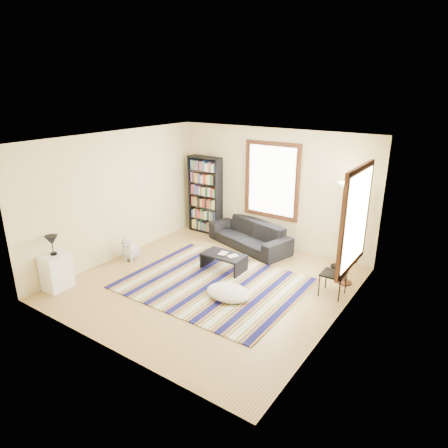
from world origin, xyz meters
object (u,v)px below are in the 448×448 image
Objects in this scene: bookshelf at (205,195)px; side_table at (346,271)px; white_cabinet at (56,271)px; floor_cushion at (228,292)px; floor_lamp at (340,226)px; sofa at (249,235)px; coffee_table at (224,262)px; folding_chair at (333,274)px; dog at (131,247)px.

bookshelf is 4.18m from side_table.
side_table is 0.77× the size of white_cabinet.
floor_lamp is at bearing 63.78° from floor_cushion.
floor_cushion is 1.59× the size of side_table.
side_table is 5.59m from white_cabinet.
coffee_table is (0.21, -1.39, -0.13)m from sofa.
folding_chair reaches higher than floor_cushion.
side_table is (2.32, 0.86, 0.09)m from coffee_table.
dog is (-2.76, 0.20, 0.17)m from floor_cushion.
floor_cushion is at bearing -116.22° from floor_lamp.
dog is (-4.35, -1.57, 0.01)m from side_table.
folding_chair is (1.53, 1.18, 0.32)m from floor_cushion.
floor_lamp is at bearing 40.49° from white_cabinet.
folding_chair is (2.48, -1.13, 0.12)m from sofa.
floor_lamp reaches higher than floor_cushion.
side_table is (4.04, -0.80, -0.73)m from bookshelf.
floor_lamp is at bearing 105.22° from folding_chair.
dog is (-2.03, -0.72, 0.10)m from coffee_table.
bookshelf is 4.27m from folding_chair.
floor_cushion is 2.78m from dog.
bookshelf is at bearing -173.77° from sofa.
sofa is 3.04× the size of white_cabinet.
dog is (0.15, 1.74, -0.07)m from white_cabinet.
floor_lamp is (3.64, -0.17, -0.07)m from bookshelf.
floor_lamp is at bearing 4.91° from dog.
folding_chair is at bearing 6.69° from coffee_table.
bookshelf reaches higher than white_cabinet.
floor_lamp is (2.13, 0.10, 0.62)m from sofa.
sofa is 2.50m from floor_cushion.
floor_cushion is at bearing -28.41° from dog.
floor_cushion is 1.53× the size of dog.
folding_chair is (2.27, 0.27, 0.25)m from coffee_table.
floor_lamp is at bearing 37.87° from coffee_table.
white_cabinet reaches higher than floor_cushion.
dog is at bearing -160.09° from side_table.
coffee_table reaches higher than floor_cushion.
coffee_table is 2.47m from side_table.
floor_cushion is at bearing -143.05° from folding_chair.
folding_chair reaches higher than sofa.
sofa reaches higher than floor_cushion.
sofa is at bearing 98.58° from coffee_table.
floor_lamp is 5.73m from white_cabinet.
bookshelf is at bearing 58.34° from dog.
folding_chair is 1.23× the size of white_cabinet.
white_cabinet is (-4.50, -3.32, 0.08)m from side_table.
floor_cushion is 3.31m from white_cabinet.
side_table is 0.63× the size of folding_chair.
sofa is 2.48× the size of folding_chair.
floor_cushion is 2.81m from floor_lamp.
side_table is 0.96× the size of dog.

